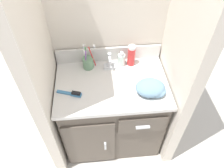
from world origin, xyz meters
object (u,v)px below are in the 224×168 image
Objects in this scene: toothbrush_cup at (88,62)px; shaving_cream_can at (131,55)px; hairbrush at (72,94)px; hand_towel at (152,88)px; soap_dispenser at (121,59)px.

toothbrush_cup reaches higher than shaving_cream_can.
hand_towel is (0.54, -0.03, 0.03)m from hairbrush.
hairbrush is at bearing -113.15° from toothbrush_cup.
soap_dispenser is at bearing 54.91° from hairbrush.
hairbrush is (-0.45, -0.27, -0.08)m from shaving_cream_can.
toothbrush_cup is 0.98× the size of hand_towel.
shaving_cream_can reaches higher than hairbrush.
soap_dispenser reaches higher than hand_towel.
toothbrush_cup is at bearing -178.30° from soap_dispenser.
hand_towel is at bearing 14.98° from hairbrush.
shaving_cream_can is at bearing 0.90° from toothbrush_cup.
hairbrush is (-0.12, -0.27, -0.04)m from toothbrush_cup.
soap_dispenser reaches higher than hairbrush.
toothbrush_cup is 0.52m from hand_towel.
hairbrush is at bearing 176.78° from hand_towel.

